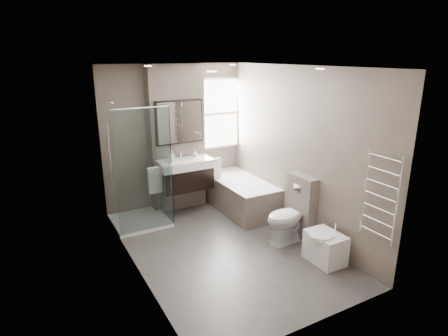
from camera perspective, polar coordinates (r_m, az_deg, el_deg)
room at (r=5.19m, az=0.10°, el=0.72°), size 2.70×3.90×2.70m
vanity_pier at (r=6.75m, az=-7.23°, el=4.41°), size 1.00×0.25×2.60m
vanity at (r=6.58m, az=-5.91°, el=-0.92°), size 0.95×0.47×0.66m
mirror_cabinet at (r=6.53m, az=-6.79°, el=6.97°), size 0.86×0.08×0.76m
towel_left at (r=6.38m, az=-10.46°, el=-1.87°), size 0.24×0.06×0.44m
towel_right at (r=6.79m, az=-1.49°, el=-0.43°), size 0.24×0.06×0.44m
shower_enclosure at (r=6.36m, az=-11.82°, el=-4.23°), size 0.90×0.90×2.00m
bathtub at (r=6.84m, az=2.43°, el=-3.89°), size 0.75×1.60×0.57m
window at (r=7.14m, az=-0.86°, el=8.30°), size 0.98×0.06×1.33m
toilet at (r=5.78m, az=10.09°, el=-7.33°), size 0.80×0.48×0.80m
cistern_box at (r=5.92m, az=11.65°, el=-5.75°), size 0.19×0.55×1.00m
bidet at (r=5.41m, az=15.12°, el=-11.53°), size 0.45×0.52×0.54m
towel_radiator at (r=4.86m, az=22.74°, el=-4.01°), size 0.03×0.49×1.10m
soap_bottle_a at (r=6.41m, az=-7.96°, el=1.80°), size 0.08×0.09×0.19m
soap_bottle_b at (r=6.69m, az=-4.49°, el=2.26°), size 0.09×0.09×0.12m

